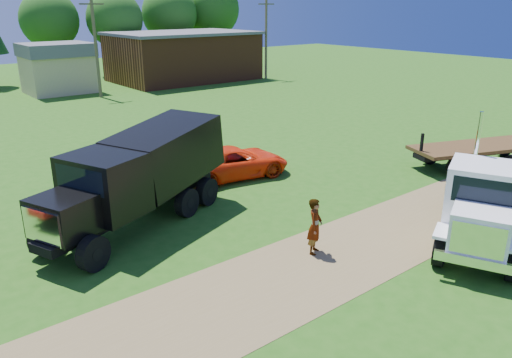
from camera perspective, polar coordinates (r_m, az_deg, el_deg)
ground at (r=17.55m, az=9.31°, el=-8.67°), size 140.00×140.00×0.00m
dirt_track at (r=17.55m, az=9.31°, el=-8.65°), size 120.00×4.20×0.01m
white_semi_tractor at (r=18.77m, az=24.69°, el=-3.01°), size 7.78×5.29×4.67m
black_dump_truck at (r=19.59m, az=-13.15°, el=0.69°), size 8.76×5.53×3.77m
orange_pickup at (r=24.83m, az=-2.47°, el=1.96°), size 5.85×3.49×1.52m
flatbed_trailer at (r=29.19m, az=24.51°, el=3.10°), size 8.33×5.08×2.05m
spectator_a at (r=17.23m, az=6.75°, el=-5.38°), size 0.87×0.79×2.00m
spectator_b at (r=23.17m, az=-11.68°, el=0.50°), size 1.02×0.95×1.69m
brick_building at (r=58.58m, az=-8.31°, el=13.74°), size 15.40×10.40×5.30m
tan_shed at (r=52.89m, az=-21.69°, el=11.78°), size 6.20×5.40×4.70m
utility_poles at (r=48.64m, az=-17.85°, el=14.38°), size 42.20×0.28×9.00m
tree_row at (r=62.70m, az=-22.11°, el=16.64°), size 57.79×11.55×11.74m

